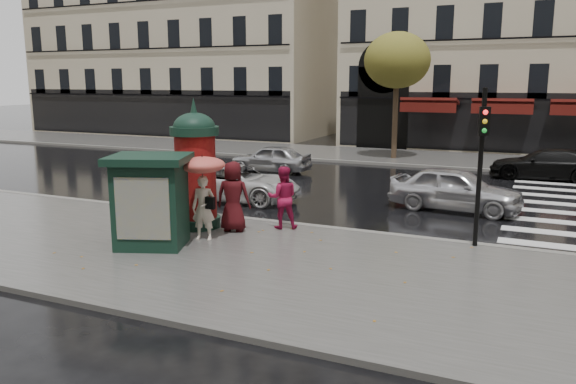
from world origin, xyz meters
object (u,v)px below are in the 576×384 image
at_px(car_black, 546,164).
at_px(traffic_light, 481,152).
at_px(car_silver, 455,189).
at_px(woman_umbrella, 203,184).
at_px(car_white, 236,183).
at_px(man_burgundy, 233,196).
at_px(morris_column, 195,166).
at_px(car_far_silver, 271,159).
at_px(woman_red, 283,197).
at_px(newsstand, 151,200).

bearing_deg(car_black, traffic_light, -8.34).
xyz_separation_m(traffic_light, car_silver, (-1.11, 4.39, -1.75)).
relative_size(woman_umbrella, car_white, 0.49).
bearing_deg(woman_umbrella, man_burgundy, 76.26).
xyz_separation_m(morris_column, car_white, (-1.02, 4.01, -1.21)).
relative_size(morris_column, traffic_light, 0.93).
bearing_deg(morris_column, man_burgundy, 1.32).
distance_m(morris_column, car_black, 16.03).
height_order(traffic_light, car_black, traffic_light).
height_order(car_silver, car_far_silver, car_silver).
bearing_deg(woman_red, car_black, -145.06).
xyz_separation_m(newsstand, car_white, (-1.05, 6.06, -0.65)).
xyz_separation_m(morris_column, traffic_light, (7.36, 1.17, 0.62)).
relative_size(car_silver, car_far_silver, 1.12).
bearing_deg(woman_red, woman_umbrella, 27.31).
distance_m(woman_umbrella, woman_red, 2.40).
xyz_separation_m(man_burgundy, car_silver, (5.09, 5.53, -0.36)).
xyz_separation_m(traffic_light, newsstand, (-7.32, -3.22, -1.18)).
bearing_deg(newsstand, man_burgundy, 61.52).
relative_size(woman_red, car_black, 0.38).
relative_size(woman_umbrella, woman_red, 1.28).
bearing_deg(man_burgundy, car_black, -132.13).
xyz_separation_m(woman_red, car_far_silver, (-4.89, 9.30, -0.35)).
distance_m(woman_red, newsstand, 3.66).
bearing_deg(woman_red, traffic_light, 156.89).
bearing_deg(man_burgundy, car_silver, -144.30).
relative_size(traffic_light, car_white, 0.85).
distance_m(man_burgundy, car_silver, 7.53).
bearing_deg(man_burgundy, woman_umbrella, 64.58).
distance_m(woman_umbrella, morris_column, 1.40).
height_order(car_black, car_far_silver, car_black).
xyz_separation_m(woman_red, car_black, (6.68, 12.42, -0.33)).
xyz_separation_m(morris_column, newsstand, (0.03, -2.05, -0.56)).
bearing_deg(woman_umbrella, morris_column, 130.83).
bearing_deg(car_silver, woman_umbrella, 147.28).
xyz_separation_m(woman_umbrella, car_silver, (5.35, 6.60, -0.87)).
distance_m(woman_umbrella, car_white, 5.48).
relative_size(newsstand, car_black, 0.51).
bearing_deg(traffic_light, car_white, 161.26).
distance_m(traffic_light, car_black, 12.33).
height_order(newsstand, car_silver, newsstand).
xyz_separation_m(man_burgundy, car_black, (7.78, 13.23, -0.42)).
height_order(woman_umbrella, newsstand, newsstand).
relative_size(car_white, car_black, 1.01).
height_order(woman_umbrella, man_burgundy, woman_umbrella).
height_order(woman_umbrella, car_black, woman_umbrella).
bearing_deg(newsstand, morris_column, 90.95).
relative_size(newsstand, car_silver, 0.55).
height_order(woman_umbrella, car_far_silver, woman_umbrella).
bearing_deg(car_black, morris_column, -34.88).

